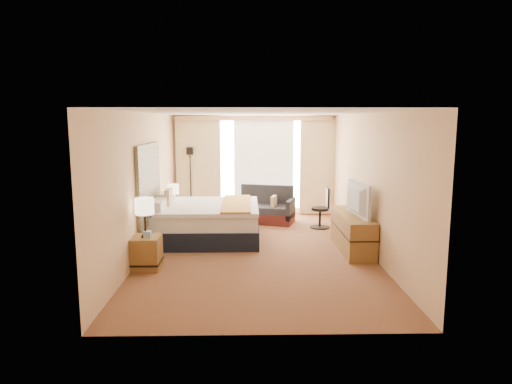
{
  "coord_description": "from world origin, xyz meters",
  "views": [
    {
      "loc": [
        -0.19,
        -8.47,
        2.46
      ],
      "look_at": [
        -0.01,
        0.4,
        1.07
      ],
      "focal_mm": 32.0,
      "sensor_mm": 36.0,
      "label": 1
    }
  ],
  "objects_px": {
    "floor_lamp": "(190,167)",
    "television": "(353,199)",
    "media_dresser": "(352,232)",
    "bed": "(205,221)",
    "lamp_right": "(173,190)",
    "nightstand_left": "(147,253)",
    "desk_chair": "(322,210)",
    "loveseat": "(265,210)",
    "nightstand_right": "(171,220)",
    "lamp_left": "(144,207)"
  },
  "relations": [
    {
      "from": "nightstand_left",
      "to": "loveseat",
      "type": "bearing_deg",
      "value": 59.17
    },
    {
      "from": "media_dresser",
      "to": "bed",
      "type": "bearing_deg",
      "value": 163.62
    },
    {
      "from": "bed",
      "to": "floor_lamp",
      "type": "relative_size",
      "value": 1.23
    },
    {
      "from": "media_dresser",
      "to": "bed",
      "type": "relative_size",
      "value": 0.82
    },
    {
      "from": "bed",
      "to": "television",
      "type": "distance_m",
      "value": 3.08
    },
    {
      "from": "nightstand_left",
      "to": "lamp_right",
      "type": "distance_m",
      "value": 2.61
    },
    {
      "from": "nightstand_left",
      "to": "television",
      "type": "height_order",
      "value": "television"
    },
    {
      "from": "nightstand_left",
      "to": "desk_chair",
      "type": "xyz_separation_m",
      "value": [
        3.42,
        2.88,
        0.14
      ]
    },
    {
      "from": "media_dresser",
      "to": "loveseat",
      "type": "height_order",
      "value": "loveseat"
    },
    {
      "from": "loveseat",
      "to": "lamp_right",
      "type": "bearing_deg",
      "value": -137.65
    },
    {
      "from": "bed",
      "to": "desk_chair",
      "type": "relative_size",
      "value": 2.33
    },
    {
      "from": "media_dresser",
      "to": "lamp_left",
      "type": "height_order",
      "value": "lamp_left"
    },
    {
      "from": "media_dresser",
      "to": "loveseat",
      "type": "xyz_separation_m",
      "value": [
        -1.59,
        2.49,
        -0.06
      ]
    },
    {
      "from": "bed",
      "to": "television",
      "type": "bearing_deg",
      "value": -19.74
    },
    {
      "from": "bed",
      "to": "lamp_right",
      "type": "xyz_separation_m",
      "value": [
        -0.75,
        0.62,
        0.57
      ]
    },
    {
      "from": "nightstand_right",
      "to": "television",
      "type": "height_order",
      "value": "television"
    },
    {
      "from": "desk_chair",
      "to": "television",
      "type": "relative_size",
      "value": 0.85
    },
    {
      "from": "loveseat",
      "to": "television",
      "type": "xyz_separation_m",
      "value": [
        1.54,
        -2.66,
        0.72
      ]
    },
    {
      "from": "nightstand_left",
      "to": "lamp_right",
      "type": "relative_size",
      "value": 1.04
    },
    {
      "from": "nightstand_left",
      "to": "bed",
      "type": "relative_size",
      "value": 0.25
    },
    {
      "from": "media_dresser",
      "to": "nightstand_right",
      "type": "bearing_deg",
      "value": 158.6
    },
    {
      "from": "media_dresser",
      "to": "loveseat",
      "type": "distance_m",
      "value": 2.95
    },
    {
      "from": "media_dresser",
      "to": "television",
      "type": "height_order",
      "value": "television"
    },
    {
      "from": "desk_chair",
      "to": "lamp_right",
      "type": "relative_size",
      "value": 1.78
    },
    {
      "from": "nightstand_right",
      "to": "lamp_left",
      "type": "relative_size",
      "value": 0.84
    },
    {
      "from": "floor_lamp",
      "to": "television",
      "type": "bearing_deg",
      "value": -45.29
    },
    {
      "from": "floor_lamp",
      "to": "desk_chair",
      "type": "bearing_deg",
      "value": -24.67
    },
    {
      "from": "nightstand_right",
      "to": "bed",
      "type": "height_order",
      "value": "bed"
    },
    {
      "from": "nightstand_right",
      "to": "lamp_left",
      "type": "xyz_separation_m",
      "value": [
        -0.0,
        -2.54,
        0.78
      ]
    },
    {
      "from": "nightstand_left",
      "to": "lamp_right",
      "type": "bearing_deg",
      "value": 88.73
    },
    {
      "from": "desk_chair",
      "to": "television",
      "type": "xyz_separation_m",
      "value": [
        0.23,
        -2.0,
        0.6
      ]
    },
    {
      "from": "lamp_right",
      "to": "media_dresser",
      "type": "bearing_deg",
      "value": -22.01
    },
    {
      "from": "loveseat",
      "to": "lamp_left",
      "type": "height_order",
      "value": "lamp_left"
    },
    {
      "from": "nightstand_right",
      "to": "lamp_right",
      "type": "xyz_separation_m",
      "value": [
        0.06,
        0.02,
        0.68
      ]
    },
    {
      "from": "nightstand_left",
      "to": "nightstand_right",
      "type": "xyz_separation_m",
      "value": [
        0.0,
        2.5,
        0.0
      ]
    },
    {
      "from": "nightstand_left",
      "to": "television",
      "type": "distance_m",
      "value": 3.83
    },
    {
      "from": "floor_lamp",
      "to": "lamp_left",
      "type": "bearing_deg",
      "value": -92.81
    },
    {
      "from": "nightstand_right",
      "to": "lamp_right",
      "type": "height_order",
      "value": "lamp_right"
    },
    {
      "from": "bed",
      "to": "television",
      "type": "relative_size",
      "value": 1.99
    },
    {
      "from": "media_dresser",
      "to": "lamp_left",
      "type": "distance_m",
      "value": 3.92
    },
    {
      "from": "desk_chair",
      "to": "media_dresser",
      "type": "bearing_deg",
      "value": -79.61
    },
    {
      "from": "media_dresser",
      "to": "desk_chair",
      "type": "height_order",
      "value": "desk_chair"
    },
    {
      "from": "television",
      "to": "desk_chair",
      "type": "bearing_deg",
      "value": 0.28
    },
    {
      "from": "desk_chair",
      "to": "nightstand_left",
      "type": "bearing_deg",
      "value": -138.24
    },
    {
      "from": "loveseat",
      "to": "bed",
      "type": "bearing_deg",
      "value": -112.45
    },
    {
      "from": "nightstand_left",
      "to": "media_dresser",
      "type": "bearing_deg",
      "value": 15.84
    },
    {
      "from": "nightstand_right",
      "to": "lamp_left",
      "type": "height_order",
      "value": "lamp_left"
    },
    {
      "from": "media_dresser",
      "to": "desk_chair",
      "type": "relative_size",
      "value": 1.92
    },
    {
      "from": "desk_chair",
      "to": "television",
      "type": "bearing_deg",
      "value": -81.75
    },
    {
      "from": "bed",
      "to": "lamp_right",
      "type": "distance_m",
      "value": 1.13
    }
  ]
}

